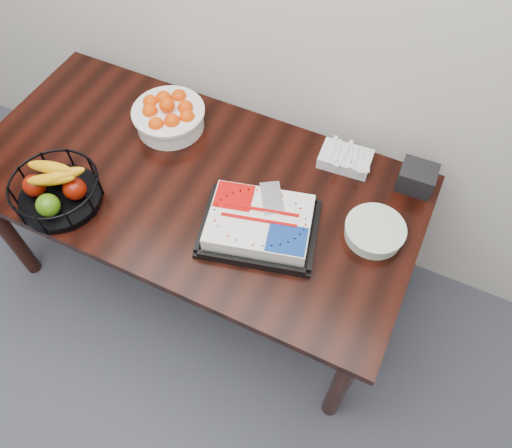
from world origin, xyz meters
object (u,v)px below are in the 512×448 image
at_px(tangerine_bowl, 168,112).
at_px(fruit_basket, 56,189).
at_px(napkin_box, 417,178).
at_px(plate_stack, 375,231).
at_px(table, 194,193).
at_px(cake_tray, 260,224).

height_order(tangerine_bowl, fruit_basket, tangerine_bowl).
bearing_deg(napkin_box, plate_stack, -103.73).
distance_m(plate_stack, napkin_box, 0.30).
bearing_deg(napkin_box, table, -156.37).
xyz_separation_m(cake_tray, plate_stack, (0.39, 0.16, -0.01)).
xyz_separation_m(tangerine_bowl, napkin_box, (1.02, 0.13, -0.03)).
bearing_deg(plate_stack, table, -175.31).
relative_size(fruit_basket, napkin_box, 2.43).
height_order(cake_tray, plate_stack, cake_tray).
xyz_separation_m(cake_tray, fruit_basket, (-0.74, -0.20, 0.03)).
xyz_separation_m(table, napkin_box, (0.80, 0.35, 0.13)).
xyz_separation_m(tangerine_bowl, plate_stack, (0.95, -0.16, -0.06)).
bearing_deg(fruit_basket, tangerine_bowl, 71.51).
height_order(table, plate_stack, plate_stack).
height_order(cake_tray, fruit_basket, fruit_basket).
xyz_separation_m(table, plate_stack, (0.73, 0.06, 0.11)).
bearing_deg(plate_stack, napkin_box, 76.27).
distance_m(tangerine_bowl, napkin_box, 1.03).
relative_size(fruit_basket, plate_stack, 1.50).
distance_m(table, plate_stack, 0.74).
relative_size(tangerine_bowl, napkin_box, 2.23).
relative_size(cake_tray, napkin_box, 3.59).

